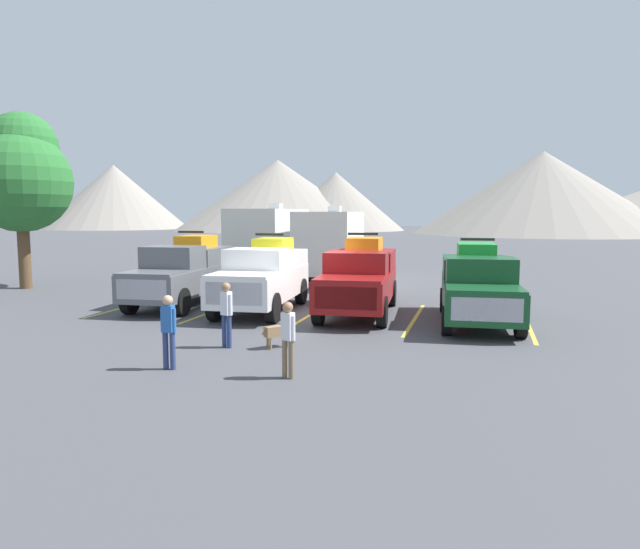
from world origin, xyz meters
name	(u,v)px	position (x,y,z in m)	size (l,w,h in m)	color
ground_plane	(308,317)	(0.00, 0.00, 0.00)	(240.00, 240.00, 0.00)	#47474C
pickup_truck_a	(183,271)	(-5.00, 1.06, 1.21)	(2.47, 5.70, 2.64)	#595B60
pickup_truck_b	(263,275)	(-1.77, 0.67, 1.20)	(2.50, 5.63, 2.59)	white
pickup_truck_c	(360,277)	(1.47, 1.07, 1.20)	(2.54, 5.90, 2.63)	maroon
pickup_truck_d	(478,285)	(5.24, 0.56, 1.13)	(2.55, 5.68, 2.52)	#144723
lot_stripe_a	(133,305)	(-6.70, 0.47, 0.00)	(0.12, 5.50, 0.01)	gold
lot_stripe_b	(218,309)	(-3.35, 0.47, 0.00)	(0.12, 5.50, 0.01)	gold
lot_stripe_c	(312,314)	(0.00, 0.47, 0.00)	(0.12, 5.50, 0.01)	gold
lot_stripe_d	(415,319)	(3.35, 0.47, 0.00)	(0.12, 5.50, 0.01)	gold
lot_stripe_e	(528,325)	(6.70, 0.47, 0.00)	(0.12, 5.50, 0.01)	gold
camper_trailer_a	(270,238)	(-5.05, 10.09, 1.99)	(3.23, 8.92, 3.78)	silver
camper_trailer_b	(331,241)	(-1.79, 9.91, 1.92)	(3.20, 8.60, 3.64)	white
person_a	(168,327)	(-1.03, -6.71, 0.92)	(0.35, 0.22, 1.59)	navy
person_b	(226,310)	(-0.69, -4.56, 0.93)	(0.34, 0.26, 1.62)	navy
person_c	(288,334)	(1.62, -6.65, 0.90)	(0.33, 0.24, 1.56)	#726047
dog	(281,330)	(0.60, -4.19, 0.44)	(0.66, 0.74, 0.67)	olive
tree_a	(21,174)	(-13.91, 3.28, 4.98)	(4.32, 4.32, 7.64)	brown
mountain_ridge	(497,193)	(7.66, 82.31, 6.40)	(160.57, 44.54, 16.66)	gray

